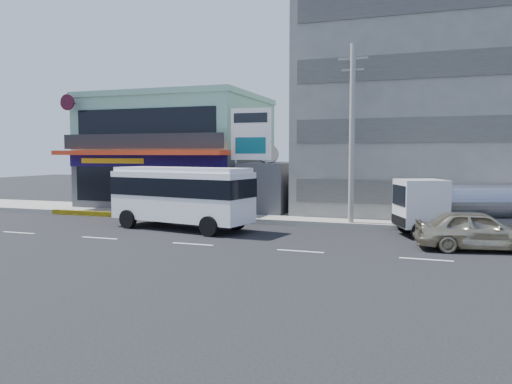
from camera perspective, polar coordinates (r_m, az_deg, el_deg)
ground at (r=22.84m, az=-7.25°, el=-5.94°), size 120.00×120.00×0.00m
sidewalk at (r=30.28m, az=9.47°, el=-3.13°), size 70.00×5.00×0.30m
shop_building at (r=38.53m, az=-8.74°, el=4.22°), size 12.40×11.70×8.00m
concrete_building at (r=35.23m, az=19.31°, el=8.90°), size 16.00×12.00×14.00m
gap_structure at (r=33.72m, az=1.83°, el=0.43°), size 3.00×6.00×3.50m
satellite_dish at (r=32.69m, az=1.31°, el=3.50°), size 1.50×1.50×0.15m
billboard at (r=31.15m, az=-0.58°, el=5.95°), size 2.60×0.18×6.90m
utility_pole_near at (r=27.82m, az=10.91°, el=6.52°), size 1.60×0.30×10.00m
minibus at (r=27.19m, az=-8.56°, el=-0.05°), size 8.33×4.02×3.34m
sedan at (r=23.10m, az=23.94°, el=-4.00°), size 5.33×2.91×1.72m
tanker_truck at (r=26.67m, az=22.72°, el=-1.47°), size 7.41×4.52×2.82m
motorcycle_rider at (r=30.48m, az=-8.36°, el=-1.99°), size 1.73×0.69×2.17m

